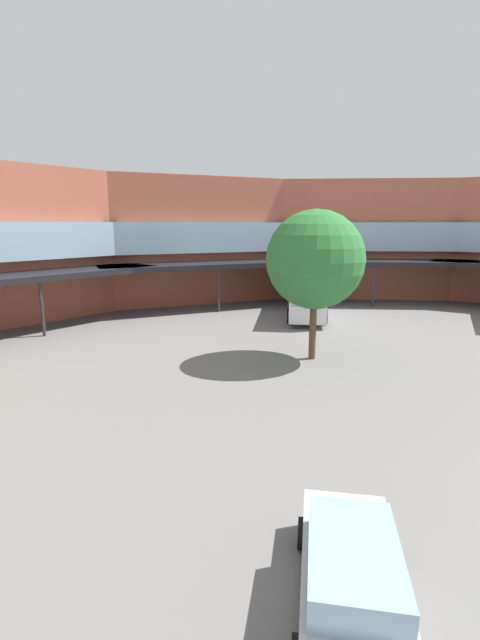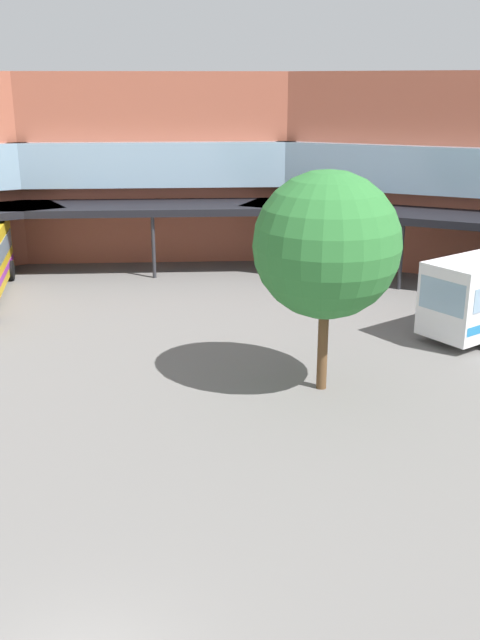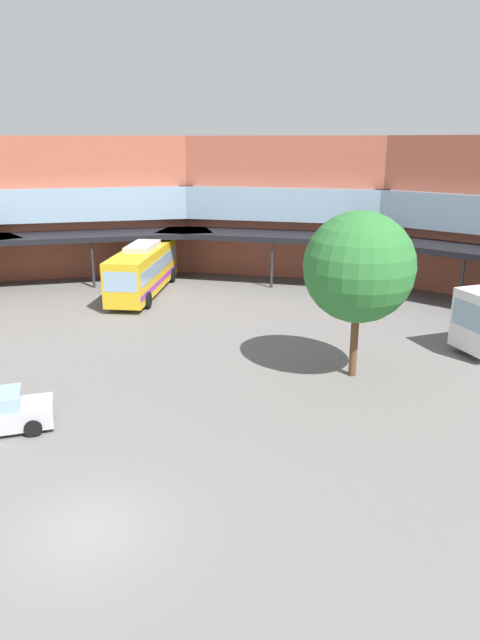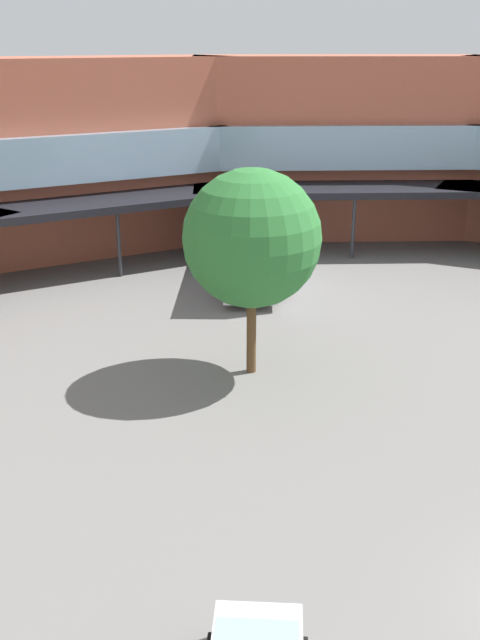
% 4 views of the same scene
% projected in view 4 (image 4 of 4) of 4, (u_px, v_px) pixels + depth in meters
% --- Properties ---
extents(station_building, '(77.77, 36.91, 10.98)m').
position_uv_depth(station_building, '(22.00, 200.00, 31.37)').
color(station_building, '#AD5942').
rests_on(station_building, ground).
extents(bus_0, '(10.07, 10.35, 3.78)m').
position_uv_depth(bus_0, '(252.00, 240.00, 39.27)').
color(bus_0, white).
rests_on(bus_0, ground).
extents(plaza_tree, '(5.02, 5.02, 7.73)m').
position_uv_depth(plaza_tree, '(252.00, 239.00, 26.47)').
color(plaza_tree, brown).
rests_on(plaza_tree, ground).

